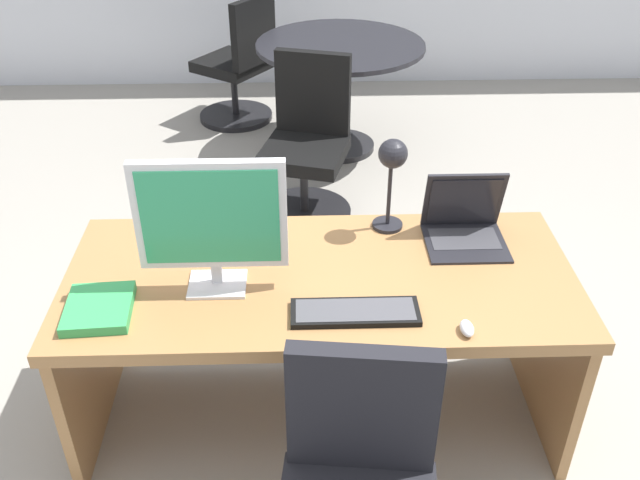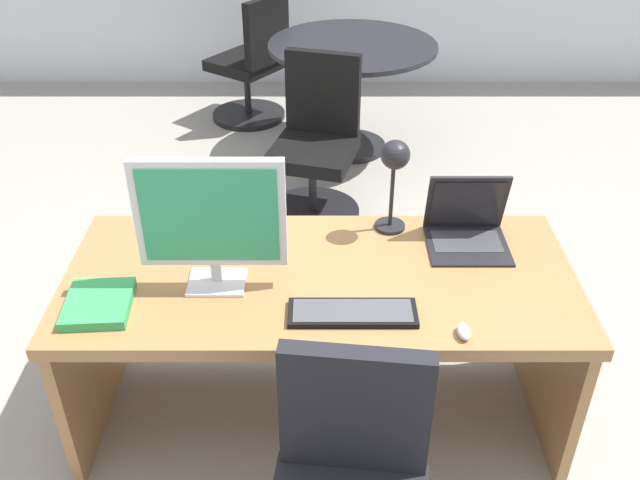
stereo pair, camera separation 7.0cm
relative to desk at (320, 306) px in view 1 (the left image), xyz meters
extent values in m
plane|color=gray|center=(0.00, 1.46, -0.55)|extent=(12.00, 12.00, 0.00)
cube|color=#9E7042|center=(0.00, -0.04, 0.15)|extent=(1.83, 0.80, 0.05)
cube|color=#9E7042|center=(-0.90, -0.04, -0.21)|extent=(0.04, 0.71, 0.68)
cube|color=#9E7042|center=(0.90, -0.04, -0.21)|extent=(0.04, 0.71, 0.68)
cube|color=#9E7042|center=(0.00, 0.26, -0.17)|extent=(1.61, 0.02, 0.47)
cube|color=silver|center=(-0.36, -0.10, 0.19)|extent=(0.20, 0.16, 0.01)
cube|color=silver|center=(-0.36, -0.09, 0.23)|extent=(0.04, 0.02, 0.08)
cube|color=silver|center=(-0.36, -0.10, 0.47)|extent=(0.50, 0.04, 0.39)
cube|color=#2D9966|center=(-0.36, -0.12, 0.47)|extent=(0.45, 0.00, 0.35)
cube|color=black|center=(0.56, 0.13, 0.18)|extent=(0.30, 0.27, 0.01)
cube|color=#38383D|center=(0.56, 0.15, 0.19)|extent=(0.26, 0.15, 0.00)
cube|color=black|center=(0.56, 0.24, 0.31)|extent=(0.30, 0.07, 0.25)
cube|color=black|center=(0.56, 0.23, 0.31)|extent=(0.27, 0.06, 0.21)
cube|color=black|center=(0.11, -0.27, 0.19)|extent=(0.43, 0.14, 0.02)
cube|color=#47474C|center=(0.11, -0.27, 0.20)|extent=(0.39, 0.12, 0.00)
ellipsoid|color=silver|center=(0.46, -0.37, 0.20)|extent=(0.04, 0.08, 0.03)
cylinder|color=black|center=(0.28, 0.27, 0.19)|extent=(0.12, 0.12, 0.01)
cylinder|color=black|center=(0.28, 0.27, 0.33)|extent=(0.02, 0.02, 0.28)
sphere|color=black|center=(0.28, 0.24, 0.51)|extent=(0.11, 0.11, 0.11)
cube|color=green|center=(-0.74, -0.24, 0.20)|extent=(0.23, 0.26, 0.04)
cylinder|color=white|center=(-0.30, 0.29, 0.23)|extent=(0.08, 0.08, 0.10)
torus|color=white|center=(-0.27, 0.29, 0.23)|extent=(0.05, 0.01, 0.05)
cube|color=black|center=(0.10, -0.66, 0.15)|extent=(0.44, 0.11, 0.44)
cylinder|color=black|center=(0.21, 2.47, -0.53)|extent=(0.50, 0.50, 0.04)
cylinder|color=black|center=(0.21, 2.47, -0.16)|extent=(0.08, 0.08, 0.69)
cylinder|color=black|center=(0.21, 2.47, 0.20)|extent=(1.12, 1.12, 0.03)
cylinder|color=black|center=(-0.56, 3.02, -0.53)|extent=(0.56, 0.56, 0.04)
cylinder|color=black|center=(-0.56, 3.02, -0.33)|extent=(0.05, 0.05, 0.35)
cube|color=black|center=(-0.56, 3.02, -0.11)|extent=(0.64, 0.64, 0.08)
cube|color=black|center=(-0.38, 2.89, 0.16)|extent=(0.30, 0.39, 0.47)
cylinder|color=black|center=(-0.04, 1.55, -0.53)|extent=(0.56, 0.56, 0.04)
cylinder|color=black|center=(-0.04, 1.55, -0.34)|extent=(0.05, 0.05, 0.34)
cube|color=black|center=(-0.04, 1.55, -0.13)|extent=(0.57, 0.57, 0.08)
cube|color=black|center=(0.02, 1.76, 0.15)|extent=(0.44, 0.18, 0.48)
camera|label=1|loc=(-0.07, -2.06, 1.66)|focal=39.12mm
camera|label=2|loc=(0.00, -2.06, 1.66)|focal=39.12mm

